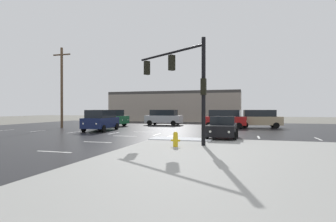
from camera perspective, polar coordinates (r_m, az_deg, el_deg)
ground_plane at (r=22.93m, az=-7.10°, el=-4.93°), size 120.00×120.00×0.00m
road_asphalt at (r=22.93m, az=-7.10°, el=-4.90°), size 44.00×44.00×0.02m
snow_strip_curbside at (r=17.55m, az=2.84°, el=-5.99°), size 4.00×1.60×0.06m
lane_markings at (r=21.20m, az=-5.57°, el=-5.30°), size 36.15×36.15×0.01m
traffic_signal_mast at (r=15.94m, az=3.13°, el=7.60°), size 5.09×3.55×5.90m
fire_hydrant at (r=14.11m, az=1.62°, el=-6.05°), size 0.48×0.26×0.79m
strip_building_background at (r=49.69m, az=1.64°, el=0.99°), size 23.61×8.00×5.32m
sedan_black at (r=19.40m, az=11.66°, el=-3.37°), size 2.04×4.55×1.58m
suv_tan at (r=31.95m, az=18.97°, el=-1.49°), size 4.97×2.53×2.03m
suv_navy at (r=26.83m, az=-14.16°, el=-1.83°), size 2.57×4.98×2.03m
suv_silver at (r=35.34m, az=-0.92°, el=-1.30°), size 4.90×2.31×2.03m
suv_green at (r=34.20m, az=-12.57°, el=-1.36°), size 4.99×2.60×2.03m
suv_red at (r=30.88m, az=12.07°, el=-1.55°), size 4.92×2.37×2.03m
utility_pole_far at (r=32.72m, az=-21.81°, el=5.01°), size 2.20×0.28×9.14m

